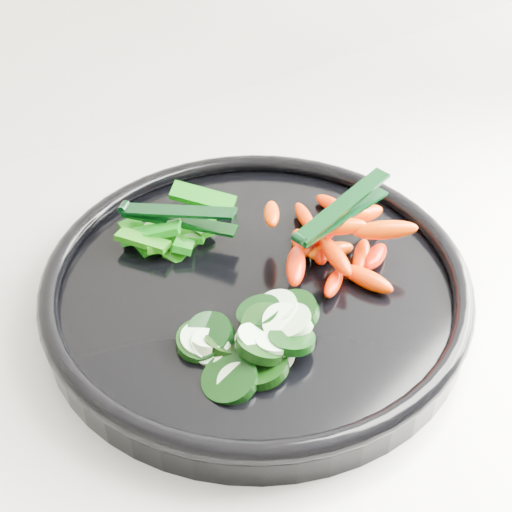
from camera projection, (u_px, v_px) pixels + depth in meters
veggie_tray at (256, 286)px, 0.63m from camera, size 0.44×0.44×0.04m
cucumber_pile at (248, 340)px, 0.56m from camera, size 0.13×0.11×0.04m
carrot_pile at (337, 241)px, 0.64m from camera, size 0.14×0.15×0.05m
pepper_pile at (172, 230)px, 0.67m from camera, size 0.13×0.09×0.04m
tong_carrot at (340, 212)px, 0.62m from camera, size 0.11×0.03×0.02m
tong_pepper at (175, 216)px, 0.65m from camera, size 0.08×0.10×0.02m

